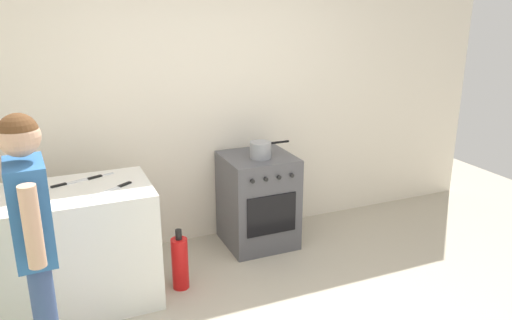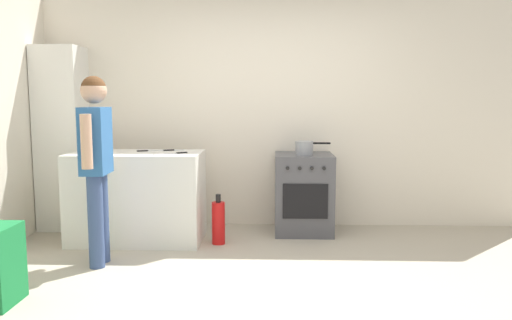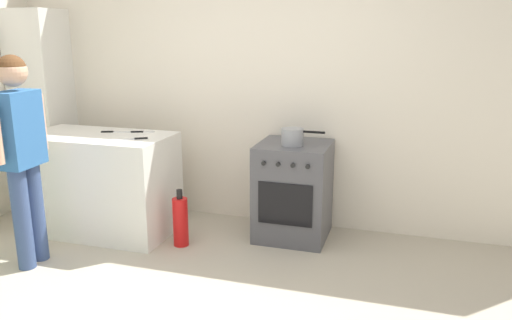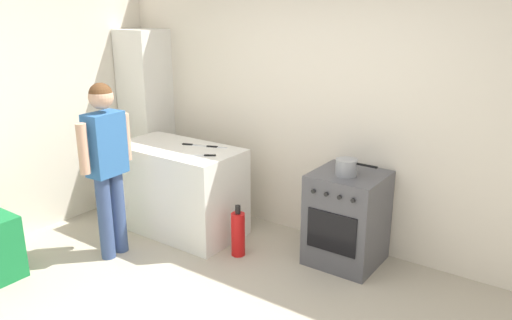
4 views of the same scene
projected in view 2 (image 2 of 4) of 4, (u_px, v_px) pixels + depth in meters
The scene contains 11 objects.
ground_plane at pixel (270, 285), 3.86m from camera, with size 8.00×8.00×0.00m, color #ADA38E.
back_wall at pixel (271, 111), 5.64m from camera, with size 6.00×0.10×2.60m, color silver.
counter_unit at pixel (138, 197), 5.04m from camera, with size 1.30×0.70×0.90m, color silver.
oven_left at pixel (304, 193), 5.36m from camera, with size 0.61×0.62×0.85m.
pot at pixel (304, 148), 5.24m from camera, with size 0.37×0.19×0.14m.
knife_chef at pixel (151, 151), 5.13m from camera, with size 0.30×0.14×0.01m.
knife_bread at pixel (172, 153), 4.87m from camera, with size 0.31×0.22×0.01m.
knife_paring at pixel (172, 150), 5.19m from camera, with size 0.20×0.10×0.01m.
person at pixel (96, 154), 4.23m from camera, with size 0.22×0.57×1.62m.
fire_extinguisher at pixel (218, 222), 4.95m from camera, with size 0.13×0.13×0.50m.
larder_cabinet at pixel (63, 139), 5.49m from camera, with size 0.48×0.44×2.00m, color silver.
Camera 2 is at (0.02, -3.72, 1.42)m, focal length 35.00 mm.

